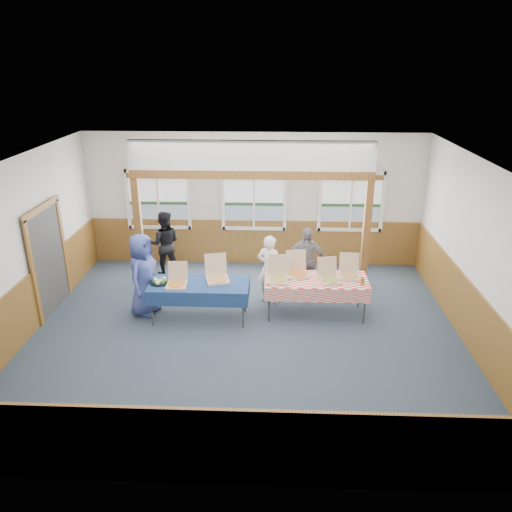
{
  "coord_description": "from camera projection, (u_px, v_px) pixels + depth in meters",
  "views": [
    {
      "loc": [
        0.53,
        -8.03,
        4.81
      ],
      "look_at": [
        0.15,
        1.0,
        1.17
      ],
      "focal_mm": 35.0,
      "sensor_mm": 36.0,
      "label": 1
    }
  ],
  "objects": [
    {
      "name": "drink_glass",
      "position": [
        362.0,
        282.0,
        9.43
      ],
      "size": [
        0.07,
        0.07,
        0.15
      ],
      "primitive_type": "cylinder",
      "color": "#8E5B17",
      "rests_on": "table_right"
    },
    {
      "name": "pizza_box_a",
      "position": [
        177.0,
        282.0,
        9.43
      ],
      "size": [
        0.39,
        0.47,
        0.41
      ],
      "rotation": [
        0.0,
        0.0,
        0.03
      ],
      "color": "#DAB391",
      "rests_on": "table_left"
    },
    {
      "name": "person_grey",
      "position": [
        306.0,
        261.0,
        10.57
      ],
      "size": [
        0.93,
        0.48,
        1.51
      ],
      "primitive_type": "imported",
      "rotation": [
        0.0,
        0.0,
        -0.13
      ],
      "color": "gray",
      "rests_on": "floor"
    },
    {
      "name": "pizza_box_e",
      "position": [
        329.0,
        278.0,
        9.62
      ],
      "size": [
        0.47,
        0.53,
        0.42
      ],
      "rotation": [
        0.0,
        0.0,
        0.2
      ],
      "color": "#DAB391",
      "rests_on": "table_right"
    },
    {
      "name": "post_left",
      "position": [
        139.0,
        231.0,
        11.04
      ],
      "size": [
        0.15,
        0.15,
        2.4
      ],
      "primitive_type": "cube",
      "color": "#5F2B15",
      "rests_on": "floor"
    },
    {
      "name": "floor",
      "position": [
        246.0,
        334.0,
        9.26
      ],
      "size": [
        8.0,
        8.0,
        0.0
      ],
      "primitive_type": "plane",
      "color": "#273440",
      "rests_on": "ground"
    },
    {
      "name": "wall_right",
      "position": [
        479.0,
        258.0,
        8.5
      ],
      "size": [
        0.0,
        8.0,
        8.0
      ],
      "primitive_type": "plane",
      "rotation": [
        1.57,
        0.0,
        -1.57
      ],
      "color": "silver",
      "rests_on": "floor"
    },
    {
      "name": "post_right",
      "position": [
        366.0,
        234.0,
        10.84
      ],
      "size": [
        0.15,
        0.15,
        2.4
      ],
      "primitive_type": "cube",
      "color": "#5F2B15",
      "rests_on": "floor"
    },
    {
      "name": "cross_beam",
      "position": [
        251.0,
        175.0,
        10.46
      ],
      "size": [
        5.15,
        0.18,
        0.18
      ],
      "primitive_type": "cube",
      "color": "#5F2B15",
      "rests_on": "post_left"
    },
    {
      "name": "table_right",
      "position": [
        316.0,
        282.0,
        9.74
      ],
      "size": [
        2.19,
        1.6,
        0.76
      ],
      "rotation": [
        0.0,
        0.0,
        0.37
      ],
      "color": "#353535",
      "rests_on": "floor"
    },
    {
      "name": "ceiling",
      "position": [
        244.0,
        163.0,
        8.06
      ],
      "size": [
        8.0,
        8.0,
        0.0
      ],
      "primitive_type": "plane",
      "rotation": [
        3.14,
        0.0,
        0.0
      ],
      "color": "white",
      "rests_on": "wall_back"
    },
    {
      "name": "cased_opening",
      "position": [
        48.0,
        260.0,
        9.85
      ],
      "size": [
        0.06,
        1.3,
        2.1
      ],
      "primitive_type": "cube",
      "color": "#353535",
      "rests_on": "wall_left"
    },
    {
      "name": "pizza_box_d",
      "position": [
        298.0,
        272.0,
        9.89
      ],
      "size": [
        0.48,
        0.55,
        0.44
      ],
      "rotation": [
        0.0,
        0.0,
        0.17
      ],
      "color": "#DAB391",
      "rests_on": "table_right"
    },
    {
      "name": "wall_left",
      "position": [
        19.0,
        251.0,
        8.81
      ],
      "size": [
        0.0,
        8.0,
        8.0
      ],
      "primitive_type": "plane",
      "rotation": [
        1.57,
        0.0,
        1.57
      ],
      "color": "silver",
      "rests_on": "floor"
    },
    {
      "name": "window_mid",
      "position": [
        254.0,
        197.0,
        11.83
      ],
      "size": [
        1.56,
        0.1,
        1.46
      ],
      "color": "white",
      "rests_on": "wall_back"
    },
    {
      "name": "veggie_tray",
      "position": [
        160.0,
        281.0,
        9.56
      ],
      "size": [
        0.38,
        0.38,
        0.09
      ],
      "color": "black",
      "rests_on": "table_left"
    },
    {
      "name": "wainscot_left",
      "position": [
        31.0,
        304.0,
        9.2
      ],
      "size": [
        0.05,
        6.98,
        1.1
      ],
      "primitive_type": "cube",
      "color": "brown",
      "rests_on": "floor"
    },
    {
      "name": "window_right",
      "position": [
        351.0,
        199.0,
        11.74
      ],
      "size": [
        1.56,
        0.1,
        1.46
      ],
      "color": "white",
      "rests_on": "wall_back"
    },
    {
      "name": "pizza_box_b",
      "position": [
        217.0,
        277.0,
        9.65
      ],
      "size": [
        0.54,
        0.61,
        0.46
      ],
      "rotation": [
        0.0,
        0.0,
        0.25
      ],
      "color": "#DAB391",
      "rests_on": "table_left"
    },
    {
      "name": "table_left",
      "position": [
        199.0,
        286.0,
        9.56
      ],
      "size": [
        2.03,
        1.21,
        0.76
      ],
      "rotation": [
        0.0,
        0.0,
        0.19
      ],
      "color": "#353535",
      "rests_on": "floor"
    },
    {
      "name": "window_left",
      "position": [
        158.0,
        196.0,
        11.92
      ],
      "size": [
        1.56,
        0.1,
        1.46
      ],
      "color": "white",
      "rests_on": "wall_back"
    },
    {
      "name": "woman_black",
      "position": [
        165.0,
        243.0,
        11.53
      ],
      "size": [
        0.81,
        0.67,
        1.54
      ],
      "primitive_type": "imported",
      "rotation": [
        0.0,
        0.0,
        3.26
      ],
      "color": "black",
      "rests_on": "floor"
    },
    {
      "name": "wainscot_front",
      "position": [
        227.0,
        448.0,
        5.83
      ],
      "size": [
        7.98,
        0.05,
        1.1
      ],
      "primitive_type": "cube",
      "color": "brown",
      "rests_on": "floor"
    },
    {
      "name": "pizza_box_f",
      "position": [
        349.0,
        274.0,
        9.81
      ],
      "size": [
        0.42,
        0.5,
        0.42
      ],
      "rotation": [
        0.0,
        0.0,
        -0.07
      ],
      "color": "#DAB391",
      "rests_on": "table_right"
    },
    {
      "name": "woman_white",
      "position": [
        269.0,
        269.0,
        10.24
      ],
      "size": [
        0.63,
        0.52,
        1.46
      ],
      "primitive_type": "imported",
      "rotation": [
        0.0,
        0.0,
        2.76
      ],
      "color": "white",
      "rests_on": "floor"
    },
    {
      "name": "man_blue",
      "position": [
        143.0,
        274.0,
        9.75
      ],
      "size": [
        0.69,
        0.91,
        1.66
      ],
      "primitive_type": "imported",
      "rotation": [
        0.0,
        0.0,
        1.35
      ],
      "color": "#3A4892",
      "rests_on": "floor"
    },
    {
      "name": "wall_back",
      "position": [
        254.0,
        200.0,
        11.9
      ],
      "size": [
        8.0,
        0.0,
        8.0
      ],
      "primitive_type": "plane",
      "rotation": [
        1.57,
        0.0,
        0.0
      ],
      "color": "silver",
      "rests_on": "floor"
    },
    {
      "name": "wainscot_right",
      "position": [
        467.0,
        312.0,
        8.9
      ],
      "size": [
        0.05,
        6.98,
        1.1
      ],
      "primitive_type": "cube",
      "color": "brown",
      "rests_on": "floor"
    },
    {
      "name": "wall_front",
      "position": [
        225.0,
        374.0,
        5.41
      ],
      "size": [
        8.0,
        0.0,
        8.0
      ],
      "primitive_type": "plane",
      "rotation": [
        -1.57,
        0.0,
        0.0
      ],
      "color": "silver",
      "rests_on": "floor"
    },
    {
      "name": "pizza_box_c",
      "position": [
        278.0,
        277.0,
        9.64
      ],
      "size": [
        0.44,
        0.53,
        0.45
      ],
      "rotation": [
        0.0,
        0.0,
        -0.06
      ],
      "color": "#DAB391",
      "rests_on": "table_right"
    },
    {
      "name": "wainscot_back",
      "position": [
        254.0,
        242.0,
        12.27
      ],
      "size": [
        7.98,
        0.05,
        1.1
      ],
      "primitive_type": "cube",
      "color": "brown",
      "rests_on": "floor"
    }
  ]
}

